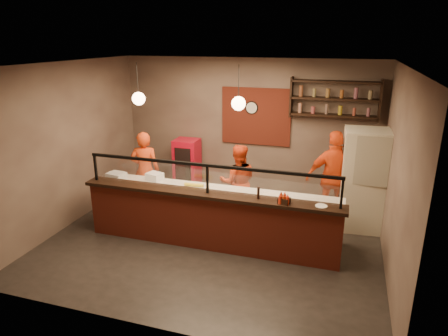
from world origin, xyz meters
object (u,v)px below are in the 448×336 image
(cook_right, at_px, (334,178))
(fridge, at_px, (363,180))
(cook_mid, at_px, (238,182))
(condiment_caddy, at_px, (284,200))
(pizza_dough, at_px, (272,199))
(pepper_mill, at_px, (258,193))
(cook_left, at_px, (145,170))
(wall_clock, at_px, (252,108))
(red_cooler, at_px, (187,166))

(cook_right, bearing_deg, fridge, 155.88)
(cook_mid, xyz_separation_m, condiment_caddy, (1.17, -1.44, 0.32))
(cook_right, height_order, pizza_dough, cook_right)
(pizza_dough, distance_m, pepper_mill, 0.53)
(cook_left, relative_size, cook_right, 0.90)
(fridge, bearing_deg, wall_clock, 152.86)
(cook_right, distance_m, red_cooler, 3.52)
(wall_clock, xyz_separation_m, condiment_caddy, (1.24, -2.82, -0.99))
(cook_mid, relative_size, pizza_dough, 2.77)
(red_cooler, distance_m, pizza_dough, 3.17)
(cook_mid, xyz_separation_m, cook_right, (1.88, 0.41, 0.16))
(red_cooler, relative_size, condiment_caddy, 7.43)
(pepper_mill, bearing_deg, wall_clock, 106.07)
(pizza_dough, bearing_deg, condiment_caddy, -59.83)
(cook_mid, distance_m, pepper_mill, 1.60)
(wall_clock, xyz_separation_m, red_cooler, (-1.50, -0.31, -1.44))
(wall_clock, relative_size, red_cooler, 0.23)
(condiment_caddy, distance_m, pepper_mill, 0.45)
(cook_right, bearing_deg, red_cooler, -25.94)
(wall_clock, bearing_deg, red_cooler, -168.29)
(red_cooler, xyz_separation_m, condiment_caddy, (2.73, -2.51, 0.45))
(red_cooler, bearing_deg, cook_left, -116.03)
(pepper_mill, bearing_deg, fridge, 44.76)
(cook_left, height_order, cook_mid, cook_left)
(cook_right, relative_size, red_cooler, 1.45)
(fridge, height_order, condiment_caddy, fridge)
(pizza_dough, bearing_deg, red_cooler, 140.53)
(condiment_caddy, bearing_deg, fridge, 54.26)
(cook_left, distance_m, red_cooler, 1.26)
(cook_left, bearing_deg, red_cooler, -132.03)
(fridge, xyz_separation_m, pepper_mill, (-1.71, -1.69, 0.17))
(pepper_mill, bearing_deg, cook_left, 154.81)
(wall_clock, distance_m, pepper_mill, 3.02)
(fridge, relative_size, condiment_caddy, 11.18)
(cook_right, relative_size, condiment_caddy, 10.74)
(wall_clock, bearing_deg, condiment_caddy, -66.35)
(cook_right, bearing_deg, pepper_mill, 42.06)
(cook_left, distance_m, condiment_caddy, 3.55)
(pizza_dough, bearing_deg, cook_right, 53.04)
(fridge, xyz_separation_m, condiment_caddy, (-1.26, -1.76, 0.12))
(wall_clock, height_order, condiment_caddy, wall_clock)
(cook_mid, bearing_deg, cook_left, -16.72)
(cook_mid, xyz_separation_m, pepper_mill, (0.72, -1.37, 0.37))
(wall_clock, distance_m, fridge, 2.94)
(condiment_caddy, bearing_deg, cook_mid, 129.05)
(fridge, xyz_separation_m, pizza_dough, (-1.56, -1.25, -0.08))
(cook_mid, relative_size, cook_right, 0.83)
(cook_right, distance_m, fridge, 0.56)
(cook_mid, relative_size, pepper_mill, 7.69)
(wall_clock, bearing_deg, fridge, -23.13)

